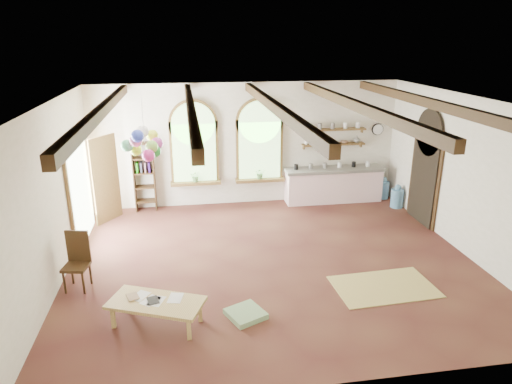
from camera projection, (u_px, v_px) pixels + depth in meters
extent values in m
plane|color=brown|center=(273.00, 261.00, 9.21)|extent=(8.00, 8.00, 0.00)
cube|color=brown|center=(194.00, 153.00, 11.74)|extent=(1.24, 0.08, 1.64)
cylinder|color=brown|center=(193.00, 124.00, 11.49)|extent=(1.24, 0.08, 1.24)
cube|color=#8CBF72|center=(194.00, 153.00, 11.70)|extent=(1.10, 0.04, 1.50)
cube|color=brown|center=(196.00, 183.00, 11.91)|extent=(1.30, 0.28, 0.08)
cube|color=brown|center=(259.00, 150.00, 11.99)|extent=(1.24, 0.08, 1.64)
cylinder|color=brown|center=(260.00, 122.00, 11.74)|extent=(1.24, 0.08, 1.24)
cube|color=#8CBF72|center=(260.00, 150.00, 11.95)|extent=(1.10, 0.04, 1.50)
cube|color=brown|center=(260.00, 180.00, 12.16)|extent=(1.30, 0.28, 0.08)
cube|color=brown|center=(80.00, 189.00, 9.92)|extent=(0.10, 1.90, 2.50)
cube|color=black|center=(424.00, 178.00, 10.84)|extent=(0.10, 1.30, 2.40)
cube|color=#FCD5D6|center=(333.00, 186.00, 12.40)|extent=(2.60, 0.55, 0.86)
cube|color=gray|center=(334.00, 169.00, 12.24)|extent=(2.68, 0.62, 0.08)
cube|color=brown|center=(333.00, 144.00, 12.20)|extent=(1.70, 0.24, 0.04)
cube|color=brown|center=(334.00, 129.00, 12.07)|extent=(1.70, 0.24, 0.04)
cylinder|color=black|center=(378.00, 129.00, 12.33)|extent=(0.32, 0.04, 0.32)
cube|color=#3A2312|center=(134.00, 177.00, 11.57)|extent=(0.03, 0.32, 1.80)
cube|color=#3A2312|center=(154.00, 176.00, 11.65)|extent=(0.03, 0.32, 1.80)
cube|color=tan|center=(156.00, 303.00, 7.07)|extent=(1.60, 1.18, 0.05)
cube|color=tan|center=(113.00, 317.00, 7.06)|extent=(0.06, 0.06, 0.37)
cube|color=tan|center=(189.00, 329.00, 6.78)|extent=(0.06, 0.06, 0.37)
cube|color=tan|center=(128.00, 301.00, 7.50)|extent=(0.06, 0.06, 0.37)
cube|color=tan|center=(200.00, 311.00, 7.22)|extent=(0.06, 0.06, 0.37)
cube|color=#3A2312|center=(76.00, 267.00, 8.07)|extent=(0.49, 0.49, 0.05)
cube|color=#3A2312|center=(78.00, 246.00, 8.15)|extent=(0.42, 0.12, 0.61)
cube|color=tan|center=(384.00, 287.00, 8.25)|extent=(1.85, 1.20, 0.02)
cube|color=gray|center=(246.00, 314.00, 7.38)|extent=(0.72, 0.72, 0.09)
cylinder|color=#5185AF|center=(383.00, 190.00, 12.67)|extent=(0.32, 0.32, 0.48)
sphere|color=#5185AF|center=(384.00, 180.00, 12.58)|extent=(0.17, 0.17, 0.17)
cylinder|color=#5185AF|center=(397.00, 198.00, 12.01)|extent=(0.32, 0.32, 0.49)
sphere|color=#5185AF|center=(398.00, 188.00, 11.91)|extent=(0.17, 0.17, 0.17)
cylinder|color=silver|center=(143.00, 121.00, 8.69)|extent=(0.01, 0.01, 0.85)
sphere|color=green|center=(155.00, 151.00, 8.90)|extent=(0.24, 0.24, 0.24)
sphere|color=#D346BB|center=(157.00, 143.00, 9.01)|extent=(0.24, 0.24, 0.24)
sphere|color=#E5FC35|center=(152.00, 136.00, 9.12)|extent=(0.24, 0.24, 0.24)
sphere|color=white|center=(142.00, 131.00, 8.93)|extent=(0.24, 0.24, 0.24)
sphere|color=#B2D521|center=(136.00, 150.00, 9.02)|extent=(0.24, 0.24, 0.24)
sphere|color=#55C885|center=(127.00, 146.00, 8.82)|extent=(0.24, 0.24, 0.24)
sphere|color=#CE6189|center=(136.00, 141.00, 8.70)|extent=(0.24, 0.24, 0.24)
sphere|color=blue|center=(137.00, 136.00, 8.53)|extent=(0.24, 0.24, 0.24)
sphere|color=#F135A8|center=(148.00, 156.00, 8.59)|extent=(0.24, 0.24, 0.24)
sphere|color=#99F255|center=(152.00, 147.00, 8.76)|extent=(0.24, 0.24, 0.24)
imported|color=olive|center=(127.00, 298.00, 7.13)|extent=(0.24, 0.29, 0.02)
cube|color=black|center=(153.00, 300.00, 7.08)|extent=(0.22, 0.27, 0.01)
imported|color=#598C4C|center=(196.00, 176.00, 11.82)|extent=(0.27, 0.23, 0.30)
imported|color=#598C4C|center=(260.00, 173.00, 12.07)|extent=(0.27, 0.23, 0.30)
imported|color=white|center=(306.00, 143.00, 12.06)|extent=(0.12, 0.10, 0.10)
imported|color=beige|center=(319.00, 142.00, 12.12)|extent=(0.10, 0.10, 0.09)
imported|color=beige|center=(332.00, 143.00, 12.18)|extent=(0.22, 0.22, 0.05)
imported|color=#8C664C|center=(344.00, 142.00, 12.23)|extent=(0.20, 0.20, 0.06)
imported|color=slate|center=(357.00, 139.00, 12.26)|extent=(0.18, 0.18, 0.19)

